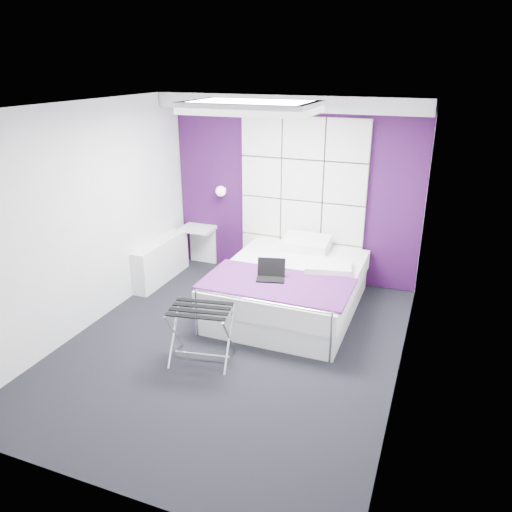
{
  "coord_description": "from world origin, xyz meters",
  "views": [
    {
      "loc": [
        2.01,
        -4.44,
        2.98
      ],
      "look_at": [
        0.15,
        0.35,
        0.98
      ],
      "focal_mm": 35.0,
      "sensor_mm": 36.0,
      "label": 1
    }
  ],
  "objects_px": {
    "wall_lamp": "(222,191)",
    "radiator": "(161,261)",
    "laptop": "(272,274)",
    "bed": "(290,287)",
    "luggage_rack": "(201,334)",
    "nightstand": "(198,228)"
  },
  "relations": [
    {
      "from": "laptop",
      "to": "radiator",
      "type": "bearing_deg",
      "value": 147.78
    },
    {
      "from": "bed",
      "to": "luggage_rack",
      "type": "height_order",
      "value": "bed"
    },
    {
      "from": "wall_lamp",
      "to": "nightstand",
      "type": "xyz_separation_m",
      "value": [
        -0.4,
        -0.04,
        -0.62
      ]
    },
    {
      "from": "radiator",
      "to": "nightstand",
      "type": "xyz_separation_m",
      "value": [
        0.24,
        0.72,
        0.3
      ]
    },
    {
      "from": "luggage_rack",
      "to": "nightstand",
      "type": "bearing_deg",
      "value": 107.78
    },
    {
      "from": "radiator",
      "to": "bed",
      "type": "relative_size",
      "value": 0.58
    },
    {
      "from": "bed",
      "to": "laptop",
      "type": "height_order",
      "value": "laptop"
    },
    {
      "from": "wall_lamp",
      "to": "laptop",
      "type": "height_order",
      "value": "wall_lamp"
    },
    {
      "from": "radiator",
      "to": "bed",
      "type": "distance_m",
      "value": 2.02
    },
    {
      "from": "wall_lamp",
      "to": "nightstand",
      "type": "bearing_deg",
      "value": -174.29
    },
    {
      "from": "wall_lamp",
      "to": "radiator",
      "type": "relative_size",
      "value": 0.12
    },
    {
      "from": "wall_lamp",
      "to": "radiator",
      "type": "height_order",
      "value": "wall_lamp"
    },
    {
      "from": "wall_lamp",
      "to": "laptop",
      "type": "xyz_separation_m",
      "value": [
        1.28,
        -1.38,
        -0.58
      ]
    },
    {
      "from": "nightstand",
      "to": "wall_lamp",
      "type": "bearing_deg",
      "value": 5.71
    },
    {
      "from": "radiator",
      "to": "bed",
      "type": "bearing_deg",
      "value": -5.66
    },
    {
      "from": "nightstand",
      "to": "radiator",
      "type": "bearing_deg",
      "value": -108.43
    },
    {
      "from": "luggage_rack",
      "to": "laptop",
      "type": "height_order",
      "value": "laptop"
    },
    {
      "from": "nightstand",
      "to": "luggage_rack",
      "type": "relative_size",
      "value": 0.79
    },
    {
      "from": "luggage_rack",
      "to": "laptop",
      "type": "distance_m",
      "value": 1.18
    },
    {
      "from": "wall_lamp",
      "to": "luggage_rack",
      "type": "distance_m",
      "value": 2.74
    },
    {
      "from": "laptop",
      "to": "luggage_rack",
      "type": "bearing_deg",
      "value": -125.54
    },
    {
      "from": "nightstand",
      "to": "luggage_rack",
      "type": "bearing_deg",
      "value": -62.15
    }
  ]
}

